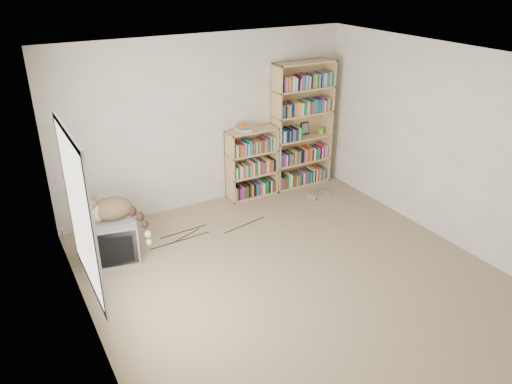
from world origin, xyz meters
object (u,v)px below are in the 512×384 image
bookcase_tall (301,129)px  dvd_player (319,194)px  cat (117,212)px  bookcase_short (251,165)px  crt_tv (114,239)px

bookcase_tall → dvd_player: size_ratio=6.43×
dvd_player → cat: bearing=171.1°
bookcase_short → dvd_player: (0.89, -0.58, -0.46)m
crt_tv → bookcase_tall: size_ratio=0.33×
bookcase_short → dvd_player: bookcase_short is taller
cat → crt_tv: bearing=-164.1°
bookcase_tall → dvd_player: bookcase_tall is taller
crt_tv → cat: 0.36m
crt_tv → dvd_player: (3.26, 0.18, -0.21)m
cat → dvd_player: (3.17, 0.16, -0.57)m
bookcase_tall → dvd_player: bearing=-92.0°
crt_tv → bookcase_tall: 3.44m
cat → bookcase_tall: bearing=19.0°
cat → dvd_player: 3.23m
dvd_player → crt_tv: bearing=171.3°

